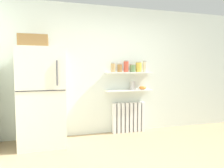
# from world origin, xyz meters

# --- Properties ---
(ground_plane) EXTENTS (7.04, 7.04, 0.00)m
(ground_plane) POSITION_xyz_m (0.00, 0.50, 0.00)
(ground_plane) COLOR #9E8460
(back_wall) EXTENTS (7.04, 0.10, 2.60)m
(back_wall) POSITION_xyz_m (0.00, 2.05, 1.30)
(back_wall) COLOR silver
(back_wall) RESTS_ON ground_plane
(refrigerator) EXTENTS (0.77, 0.72, 1.89)m
(refrigerator) POSITION_xyz_m (-1.42, 1.66, 0.89)
(refrigerator) COLOR silver
(refrigerator) RESTS_ON ground_plane
(radiator) EXTENTS (0.70, 0.12, 0.63)m
(radiator) POSITION_xyz_m (0.28, 1.92, 0.31)
(radiator) COLOR white
(radiator) RESTS_ON ground_plane
(wall_shelf_lower) EXTENTS (0.98, 0.22, 0.02)m
(wall_shelf_lower) POSITION_xyz_m (0.28, 1.89, 0.89)
(wall_shelf_lower) COLOR white
(wall_shelf_upper) EXTENTS (0.98, 0.22, 0.02)m
(wall_shelf_upper) POSITION_xyz_m (0.28, 1.89, 1.25)
(wall_shelf_upper) COLOR white
(storage_jar_0) EXTENTS (0.09, 0.09, 0.19)m
(storage_jar_0) POSITION_xyz_m (-0.07, 1.89, 1.36)
(storage_jar_0) COLOR tan
(storage_jar_0) RESTS_ON wall_shelf_upper
(storage_jar_1) EXTENTS (0.09, 0.09, 0.17)m
(storage_jar_1) POSITION_xyz_m (0.07, 1.89, 1.35)
(storage_jar_1) COLOR olive
(storage_jar_1) RESTS_ON wall_shelf_upper
(storage_jar_2) EXTENTS (0.10, 0.10, 0.24)m
(storage_jar_2) POSITION_xyz_m (0.21, 1.89, 1.38)
(storage_jar_2) COLOR #C64C38
(storage_jar_2) RESTS_ON wall_shelf_upper
(storage_jar_3) EXTENTS (0.11, 0.11, 0.16)m
(storage_jar_3) POSITION_xyz_m (0.35, 1.89, 1.35)
(storage_jar_3) COLOR #5B7F4C
(storage_jar_3) RESTS_ON wall_shelf_upper
(storage_jar_4) EXTENTS (0.12, 0.12, 0.21)m
(storage_jar_4) POSITION_xyz_m (0.49, 1.89, 1.37)
(storage_jar_4) COLOR yellow
(storage_jar_4) RESTS_ON wall_shelf_upper
(storage_jar_5) EXTENTS (0.08, 0.08, 0.23)m
(storage_jar_5) POSITION_xyz_m (0.63, 1.89, 1.38)
(storage_jar_5) COLOR beige
(storage_jar_5) RESTS_ON wall_shelf_upper
(vase) EXTENTS (0.10, 0.10, 0.18)m
(vase) POSITION_xyz_m (0.36, 1.89, 0.99)
(vase) COLOR #B2ADA8
(vase) RESTS_ON wall_shelf_lower
(shelf_bowl) EXTENTS (0.16, 0.16, 0.07)m
(shelf_bowl) POSITION_xyz_m (0.59, 1.89, 0.93)
(shelf_bowl) COLOR orange
(shelf_bowl) RESTS_ON wall_shelf_lower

